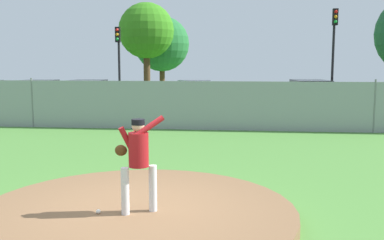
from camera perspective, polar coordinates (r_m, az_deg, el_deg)
The scene contains 15 objects.
ground_plane at distance 13.29m, azimuth -1.19°, elevation -3.86°, with size 80.00×80.00×0.00m, color #4C8438.
asphalt_strip at distance 21.65m, azimuth 1.73°, elevation 0.53°, with size 44.00×7.00×0.01m, color #2B2B2D.
pitchers_mound at distance 7.56m, azimuth -7.25°, elevation -11.98°, with size 5.35×5.35×0.20m, color brown.
pitcher_youth at distance 7.05m, azimuth -7.03°, elevation -4.60°, with size 0.82×0.34×1.58m.
baseball at distance 7.35m, azimuth -12.08°, elevation -11.55°, with size 0.07×0.07×0.07m, color white.
chainlink_fence at distance 17.09m, azimuth 0.54°, elevation 1.89°, with size 33.51×0.07×2.00m.
parked_car_champagne at distance 21.98m, azimuth 15.06°, elevation 2.58°, with size 2.03×4.47×1.79m.
parked_car_slate at distance 22.86m, azimuth -13.55°, elevation 2.76°, with size 1.96×4.27×1.74m.
parked_car_red at distance 21.70m, azimuth 0.23°, elevation 2.71°, with size 2.11×4.63×1.72m.
parked_car_white at distance 23.60m, azimuth -19.64°, elevation 2.68°, with size 1.92×4.35×1.73m.
traffic_cone_orange at distance 18.97m, azimuth 4.45°, elevation 0.32°, with size 0.40×0.40×0.55m.
traffic_light_near at distance 26.94m, azimuth -9.52°, elevation 8.67°, with size 0.28×0.46×4.72m.
traffic_light_far at distance 25.98m, azimuth 17.95°, elevation 9.61°, with size 0.28×0.46×5.56m.
tree_bushy_near at distance 29.71m, azimuth -5.95°, elevation 11.40°, with size 3.68×3.68×6.56m.
tree_tall_centre at distance 32.10m, azimuth -3.93°, elevation 9.81°, with size 3.94×3.94×5.93m.
Camera 1 is at (1.70, -6.92, 2.60)m, focal length 41.06 mm.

